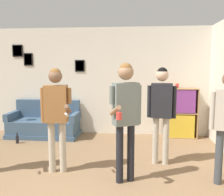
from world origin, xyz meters
TOP-DOWN VIEW (x-y plane):
  - wall_back at (-0.01, 3.71)m, footprint 8.02×0.08m
  - couch at (-1.24, 3.29)m, footprint 1.72×0.80m
  - bookshelf at (2.10, 3.49)m, footprint 0.80×0.30m
  - person_player_foreground_center at (-0.24, 1.23)m, footprint 0.52×0.45m
  - person_watcher_holding_cup at (0.89, 0.99)m, footprint 0.46×0.56m
  - person_spectator_near_bookshelf at (1.48, 1.75)m, footprint 0.50×0.24m
  - bottle_on_floor at (-1.64, 2.62)m, footprint 0.07×0.07m
  - drinking_cup at (2.00, 3.49)m, footprint 0.08×0.08m

SIDE VIEW (x-z plane):
  - bottle_on_floor at x=-1.64m, z-range -0.03..0.22m
  - couch at x=-1.24m, z-range -0.15..0.73m
  - bookshelf at x=2.10m, z-range 0.00..1.21m
  - person_player_foreground_center at x=-0.24m, z-range 0.20..1.91m
  - person_spectator_near_bookshelf at x=1.48m, z-range 0.20..1.92m
  - person_watcher_holding_cup at x=0.89m, z-range 0.22..2.01m
  - drinking_cup at x=2.00m, z-range 1.21..1.32m
  - wall_back at x=-0.01m, z-range 0.00..2.70m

